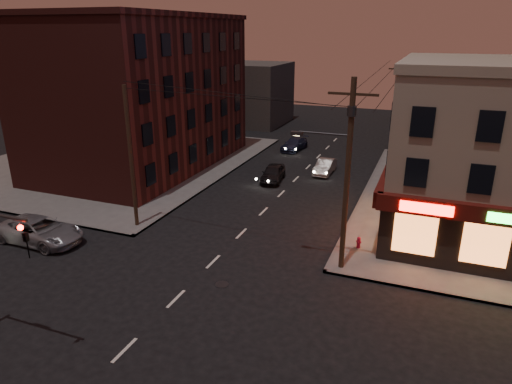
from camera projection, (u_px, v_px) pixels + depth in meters
The scene contains 14 objects.
ground at pixel (176, 299), 21.93m from camera, with size 120.00×120.00×0.00m, color black.
sidewalk_nw at pixel (117, 161), 44.75m from camera, with size 24.00×28.00×0.15m, color #514F4C.
brick_apartment at pixel (141, 95), 41.33m from camera, with size 12.00×20.00×13.00m, color #491B17.
bg_building_ne_a at pixel (469, 115), 49.23m from camera, with size 10.00×12.00×7.00m, color #3F3D3A.
bg_building_nw at pixel (252, 94), 61.86m from camera, with size 9.00×10.00×8.00m, color #3F3D3A.
bg_building_ne_b at pixel (448, 101), 62.36m from camera, with size 8.00×8.00×6.00m, color #3F3D3A.
utility_pole_main at pixel (346, 167), 22.77m from camera, with size 4.20×0.44×10.00m.
utility_pole_far at pixel (396, 109), 46.06m from camera, with size 0.26×0.26×9.00m, color #382619.
utility_pole_west at pixel (131, 158), 28.40m from camera, with size 0.24×0.24×9.00m, color #382619.
suv_cross at pixel (40, 231), 27.53m from camera, with size 2.54×5.51×1.53m, color gray.
sedan_near at pixel (273, 173), 38.77m from camera, with size 1.65×4.11×1.40m, color black.
sedan_mid at pixel (325, 167), 40.80m from camera, with size 1.35×3.88×1.28m, color gray.
sedan_far at pixel (294, 144), 48.74m from camera, with size 1.77×4.36×1.26m, color #1C2239.
fire_hydrant at pixel (359, 242), 26.59m from camera, with size 0.32×0.32×0.71m.
Camera 1 is at (10.51, -16.19, 12.24)m, focal length 32.00 mm.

